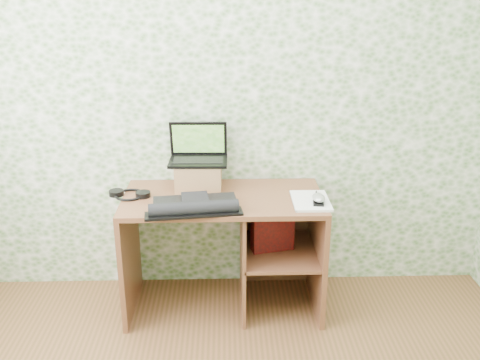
{
  "coord_description": "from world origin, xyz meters",
  "views": [
    {
      "loc": [
        0.02,
        -1.53,
        1.96
      ],
      "look_at": [
        0.1,
        1.39,
        0.87
      ],
      "focal_mm": 40.0,
      "sensor_mm": 36.0,
      "label": 1
    }
  ],
  "objects_px": {
    "desk": "(236,235)",
    "laptop": "(198,152)",
    "riser": "(199,175)",
    "keyboard": "(195,205)",
    "notepad": "(311,201)"
  },
  "relations": [
    {
      "from": "notepad",
      "to": "keyboard",
      "type": "bearing_deg",
      "value": -172.0
    },
    {
      "from": "desk",
      "to": "riser",
      "type": "height_order",
      "value": "riser"
    },
    {
      "from": "desk",
      "to": "keyboard",
      "type": "distance_m",
      "value": 0.44
    },
    {
      "from": "laptop",
      "to": "keyboard",
      "type": "bearing_deg",
      "value": -90.34
    },
    {
      "from": "riser",
      "to": "notepad",
      "type": "xyz_separation_m",
      "value": [
        0.66,
        -0.25,
        -0.08
      ]
    },
    {
      "from": "riser",
      "to": "laptop",
      "type": "distance_m",
      "value": 0.14
    },
    {
      "from": "riser",
      "to": "laptop",
      "type": "height_order",
      "value": "laptop"
    },
    {
      "from": "keyboard",
      "to": "notepad",
      "type": "bearing_deg",
      "value": 0.77
    },
    {
      "from": "desk",
      "to": "laptop",
      "type": "relative_size",
      "value": 3.34
    },
    {
      "from": "riser",
      "to": "keyboard",
      "type": "relative_size",
      "value": 0.51
    },
    {
      "from": "riser",
      "to": "notepad",
      "type": "bearing_deg",
      "value": -20.32
    },
    {
      "from": "desk",
      "to": "notepad",
      "type": "distance_m",
      "value": 0.53
    },
    {
      "from": "riser",
      "to": "laptop",
      "type": "xyz_separation_m",
      "value": [
        0.0,
        0.04,
        0.14
      ]
    },
    {
      "from": "laptop",
      "to": "keyboard",
      "type": "xyz_separation_m",
      "value": [
        -0.01,
        -0.37,
        -0.2
      ]
    },
    {
      "from": "riser",
      "to": "keyboard",
      "type": "height_order",
      "value": "riser"
    }
  ]
}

